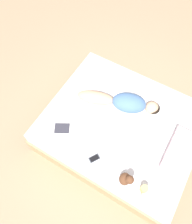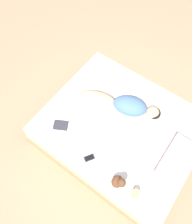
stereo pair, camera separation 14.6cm
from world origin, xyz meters
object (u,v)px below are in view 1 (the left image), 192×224
(coffee_mug, at_px, (144,189))
(open_magazine, at_px, (63,121))
(person, at_px, (122,102))
(cell_phone, at_px, (94,158))

(coffee_mug, bearing_deg, open_magazine, -100.98)
(person, height_order, cell_phone, person)
(person, bearing_deg, open_magazine, -61.10)
(coffee_mug, xyz_separation_m, cell_phone, (-0.03, -0.71, -0.05))
(person, xyz_separation_m, coffee_mug, (0.92, 0.78, -0.05))
(coffee_mug, distance_m, cell_phone, 0.72)
(open_magazine, relative_size, cell_phone, 3.53)
(open_magazine, xyz_separation_m, coffee_mug, (0.27, 1.38, 0.05))
(person, relative_size, cell_phone, 7.47)
(person, relative_size, coffee_mug, 9.56)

